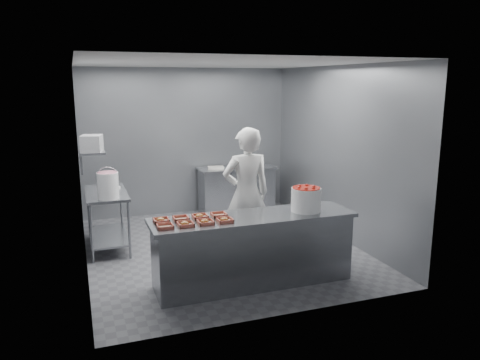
% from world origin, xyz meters
% --- Properties ---
extents(floor, '(4.50, 4.50, 0.00)m').
position_xyz_m(floor, '(0.00, 0.00, 0.00)').
color(floor, '#4C4C51').
rests_on(floor, ground).
extents(ceiling, '(4.50, 4.50, 0.00)m').
position_xyz_m(ceiling, '(0.00, 0.00, 2.80)').
color(ceiling, white).
rests_on(ceiling, wall_back).
extents(wall_back, '(4.00, 0.04, 2.80)m').
position_xyz_m(wall_back, '(0.00, 2.25, 1.40)').
color(wall_back, slate).
rests_on(wall_back, ground).
extents(wall_left, '(0.04, 4.50, 2.80)m').
position_xyz_m(wall_left, '(-2.00, 0.00, 1.40)').
color(wall_left, slate).
rests_on(wall_left, ground).
extents(wall_right, '(0.04, 4.50, 2.80)m').
position_xyz_m(wall_right, '(2.00, 0.00, 1.40)').
color(wall_right, slate).
rests_on(wall_right, ground).
extents(service_counter, '(2.60, 0.70, 0.90)m').
position_xyz_m(service_counter, '(0.00, -1.35, 0.45)').
color(service_counter, slate).
rests_on(service_counter, ground).
extents(prep_table, '(0.60, 1.20, 0.90)m').
position_xyz_m(prep_table, '(-1.65, 0.60, 0.59)').
color(prep_table, slate).
rests_on(prep_table, ground).
extents(back_counter, '(1.50, 0.60, 0.90)m').
position_xyz_m(back_counter, '(0.90, 1.90, 0.45)').
color(back_counter, slate).
rests_on(back_counter, ground).
extents(wall_shelf, '(0.35, 0.90, 0.03)m').
position_xyz_m(wall_shelf, '(-1.82, 0.60, 1.55)').
color(wall_shelf, slate).
rests_on(wall_shelf, wall_left).
extents(tray_0, '(0.19, 0.18, 0.04)m').
position_xyz_m(tray_0, '(-1.13, -1.47, 0.92)').
color(tray_0, '#A28163').
rests_on(tray_0, service_counter).
extents(tray_1, '(0.19, 0.18, 0.06)m').
position_xyz_m(tray_1, '(-0.90, -1.47, 0.92)').
color(tray_1, '#A28163').
rests_on(tray_1, service_counter).
extents(tray_2, '(0.19, 0.18, 0.06)m').
position_xyz_m(tray_2, '(-0.66, -1.47, 0.92)').
color(tray_2, '#A28163').
rests_on(tray_2, service_counter).
extents(tray_3, '(0.19, 0.18, 0.06)m').
position_xyz_m(tray_3, '(-0.42, -1.47, 0.92)').
color(tray_3, '#A28163').
rests_on(tray_3, service_counter).
extents(tray_4, '(0.19, 0.18, 0.06)m').
position_xyz_m(tray_4, '(-1.14, -1.23, 0.92)').
color(tray_4, '#A28163').
rests_on(tray_4, service_counter).
extents(tray_5, '(0.19, 0.18, 0.04)m').
position_xyz_m(tray_5, '(-0.89, -1.23, 0.92)').
color(tray_5, '#A28163').
rests_on(tray_5, service_counter).
extents(tray_6, '(0.19, 0.18, 0.06)m').
position_xyz_m(tray_6, '(-0.66, -1.23, 0.92)').
color(tray_6, '#A28163').
rests_on(tray_6, service_counter).
extents(tray_7, '(0.19, 0.18, 0.04)m').
position_xyz_m(tray_7, '(-0.41, -1.23, 0.92)').
color(tray_7, '#A28163').
rests_on(tray_7, service_counter).
extents(worker, '(0.71, 0.47, 1.92)m').
position_xyz_m(worker, '(0.23, -0.47, 0.96)').
color(worker, silver).
rests_on(worker, ground).
extents(strawberry_tub, '(0.38, 0.38, 0.32)m').
position_xyz_m(strawberry_tub, '(0.71, -1.38, 1.07)').
color(strawberry_tub, white).
rests_on(strawberry_tub, service_counter).
extents(glaze_bucket, '(0.32, 0.30, 0.46)m').
position_xyz_m(glaze_bucket, '(-1.64, 0.16, 1.10)').
color(glaze_bucket, white).
rests_on(glaze_bucket, prep_table).
extents(bucket_lid, '(0.31, 0.31, 0.02)m').
position_xyz_m(bucket_lid, '(-1.56, 0.79, 0.91)').
color(bucket_lid, white).
rests_on(bucket_lid, prep_table).
extents(rag, '(0.18, 0.17, 0.02)m').
position_xyz_m(rag, '(-1.60, 0.73, 0.91)').
color(rag, '#CCB28C').
rests_on(rag, prep_table).
extents(appliance, '(0.34, 0.37, 0.24)m').
position_xyz_m(appliance, '(-1.82, 0.33, 1.68)').
color(appliance, gray).
rests_on(appliance, wall_shelf).
extents(paper_stack, '(0.34, 0.28, 0.04)m').
position_xyz_m(paper_stack, '(0.48, 1.90, 0.92)').
color(paper_stack, silver).
rests_on(paper_stack, back_counter).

